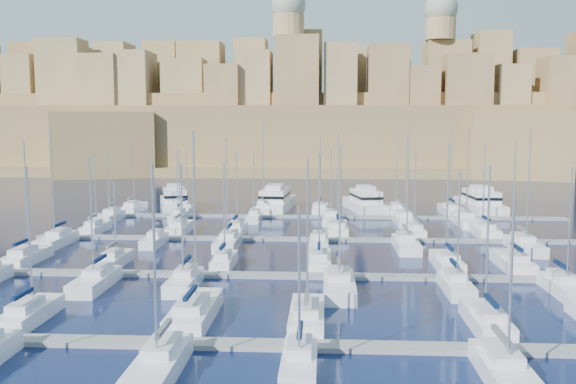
# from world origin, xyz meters

# --- Properties ---
(ground) EXTENTS (600.00, 600.00, 0.00)m
(ground) POSITION_xyz_m (0.00, 0.00, 0.00)
(ground) COLOR black
(ground) RESTS_ON ground
(pontoon_near) EXTENTS (84.00, 2.00, 0.40)m
(pontoon_near) POSITION_xyz_m (0.00, -34.00, 0.20)
(pontoon_near) COLOR slate
(pontoon_near) RESTS_ON ground
(pontoon_mid_near) EXTENTS (84.00, 2.00, 0.40)m
(pontoon_mid_near) POSITION_xyz_m (0.00, -12.00, 0.20)
(pontoon_mid_near) COLOR slate
(pontoon_mid_near) RESTS_ON ground
(pontoon_mid_far) EXTENTS (84.00, 2.00, 0.40)m
(pontoon_mid_far) POSITION_xyz_m (0.00, 10.00, 0.20)
(pontoon_mid_far) COLOR slate
(pontoon_mid_far) RESTS_ON ground
(pontoon_far) EXTENTS (84.00, 2.00, 0.40)m
(pontoon_far) POSITION_xyz_m (0.00, 32.00, 0.20)
(pontoon_far) COLOR slate
(pontoon_far) RESTS_ON ground
(sailboat_1) EXTENTS (2.56, 8.54, 13.58)m
(sailboat_1) POSITION_xyz_m (-25.06, -28.84, 0.74)
(sailboat_1) COLOR white
(sailboat_1) RESTS_ON ground
(sailboat_2) EXTENTS (3.24, 10.82, 16.57)m
(sailboat_2) POSITION_xyz_m (-11.11, -27.72, 0.78)
(sailboat_2) COLOR white
(sailboat_2) RESTS_ON ground
(sailboat_3) EXTENTS (2.85, 9.51, 14.27)m
(sailboat_3) POSITION_xyz_m (-1.42, -28.36, 0.75)
(sailboat_3) COLOR white
(sailboat_3) RESTS_ON ground
(sailboat_4) EXTENTS (2.70, 9.00, 13.82)m
(sailboat_4) POSITION_xyz_m (13.36, -28.61, 0.74)
(sailboat_4) COLOR white
(sailboat_4) RESTS_ON ground
(sailboat_8) EXTENTS (2.80, 9.35, 14.57)m
(sailboat_8) POSITION_xyz_m (-11.08, -39.56, 0.75)
(sailboat_8) COLOR white
(sailboat_8) RESTS_ON ground
(sailboat_9) EXTENTS (2.36, 7.88, 11.87)m
(sailboat_9) POSITION_xyz_m (-1.64, -38.84, 0.72)
(sailboat_9) COLOR white
(sailboat_9) RESTS_ON ground
(sailboat_10) EXTENTS (2.80, 9.33, 12.82)m
(sailboat_10) POSITION_xyz_m (11.85, -39.55, 0.74)
(sailboat_10) COLOR white
(sailboat_10) RESTS_ON ground
(sailboat_12) EXTENTS (2.76, 9.21, 15.08)m
(sailboat_12) POSITION_xyz_m (-35.97, -6.51, 0.75)
(sailboat_12) COLOR white
(sailboat_12) RESTS_ON ground
(sailboat_13) EXTENTS (2.28, 7.60, 10.36)m
(sailboat_13) POSITION_xyz_m (-24.84, -7.30, 0.70)
(sailboat_13) COLOR white
(sailboat_13) RESTS_ON ground
(sailboat_14) EXTENTS (2.28, 7.59, 12.65)m
(sailboat_14) POSITION_xyz_m (-11.76, -7.30, 0.72)
(sailboat_14) COLOR white
(sailboat_14) RESTS_ON ground
(sailboat_15) EXTENTS (2.73, 9.09, 13.26)m
(sailboat_15) POSITION_xyz_m (-0.62, -6.57, 0.74)
(sailboat_15) COLOR white
(sailboat_15) RESTS_ON ground
(sailboat_16) EXTENTS (2.75, 9.16, 14.81)m
(sailboat_16) POSITION_xyz_m (14.24, -6.54, 0.75)
(sailboat_16) COLOR white
(sailboat_16) RESTS_ON ground
(sailboat_17) EXTENTS (2.95, 9.84, 15.17)m
(sailboat_17) POSITION_xyz_m (21.87, -6.20, 0.76)
(sailboat_17) COLOR white
(sailboat_17) RESTS_ON ground
(sailboat_19) EXTENTS (2.80, 9.32, 13.81)m
(sailboat_19) POSITION_xyz_m (-23.45, -17.54, 0.74)
(sailboat_19) COLOR white
(sailboat_19) RESTS_ON ground
(sailboat_20) EXTENTS (2.57, 8.57, 13.15)m
(sailboat_20) POSITION_xyz_m (-14.32, -17.18, 0.73)
(sailboat_20) COLOR white
(sailboat_20) RESTS_ON ground
(sailboat_21) EXTENTS (3.10, 10.33, 15.09)m
(sailboat_21) POSITION_xyz_m (1.49, -18.04, 0.76)
(sailboat_21) COLOR white
(sailboat_21) RESTS_ON ground
(sailboat_22) EXTENTS (2.49, 8.31, 12.57)m
(sailboat_22) POSITION_xyz_m (13.17, -17.05, 0.72)
(sailboat_22) COLOR white
(sailboat_22) RESTS_ON ground
(sailboat_23) EXTENTS (2.67, 8.91, 12.92)m
(sailboat_23) POSITION_xyz_m (23.70, -17.34, 0.73)
(sailboat_23) COLOR white
(sailboat_23) RESTS_ON ground
(sailboat_24) EXTENTS (2.42, 8.06, 12.49)m
(sailboat_24) POSITION_xyz_m (-35.28, 14.93, 0.72)
(sailboat_24) COLOR white
(sailboat_24) RESTS_ON ground
(sailboat_25) EXTENTS (2.76, 9.20, 13.22)m
(sailboat_25) POSITION_xyz_m (-22.30, 15.49, 0.74)
(sailboat_25) COLOR white
(sailboat_25) RESTS_ON ground
(sailboat_26) EXTENTS (2.51, 8.36, 12.80)m
(sailboat_26) POSITION_xyz_m (-13.39, 15.07, 0.73)
(sailboat_26) COLOR white
(sailboat_26) RESTS_ON ground
(sailboat_27) EXTENTS (3.11, 10.36, 15.64)m
(sailboat_27) POSITION_xyz_m (1.93, 16.05, 0.77)
(sailboat_27) COLOR white
(sailboat_27) RESTS_ON ground
(sailboat_28) EXTENTS (2.48, 8.27, 13.07)m
(sailboat_28) POSITION_xyz_m (13.49, 15.03, 0.73)
(sailboat_28) COLOR white
(sailboat_28) RESTS_ON ground
(sailboat_29) EXTENTS (3.03, 10.11, 14.23)m
(sailboat_29) POSITION_xyz_m (23.86, 15.93, 0.76)
(sailboat_29) COLOR white
(sailboat_29) RESTS_ON ground
(sailboat_30) EXTENTS (2.86, 9.53, 16.46)m
(sailboat_30) POSITION_xyz_m (-36.92, 4.35, 0.77)
(sailboat_30) COLOR white
(sailboat_30) RESTS_ON ground
(sailboat_31) EXTENTS (2.28, 7.59, 12.76)m
(sailboat_31) POSITION_xyz_m (-23.46, 5.30, 0.72)
(sailboat_31) COLOR white
(sailboat_31) RESTS_ON ground
(sailboat_32) EXTENTS (2.86, 9.53, 15.18)m
(sailboat_32) POSITION_xyz_m (-13.08, 4.35, 0.76)
(sailboat_32) COLOR white
(sailboat_32) RESTS_ON ground
(sailboat_33) EXTENTS (2.49, 8.32, 13.28)m
(sailboat_33) POSITION_xyz_m (-0.76, 4.95, 0.73)
(sailboat_33) COLOR white
(sailboat_33) RESTS_ON ground
(sailboat_34) EXTENTS (2.93, 9.77, 16.57)m
(sailboat_34) POSITION_xyz_m (10.87, 4.23, 0.77)
(sailboat_34) COLOR white
(sailboat_34) RESTS_ON ground
(sailboat_35) EXTENTS (3.00, 9.98, 16.47)m
(sailboat_35) POSITION_xyz_m (26.36, 4.13, 0.77)
(sailboat_35) COLOR white
(sailboat_35) RESTS_ON ground
(sailboat_36) EXTENTS (2.83, 9.43, 15.67)m
(sailboat_36) POSITION_xyz_m (-36.16, 37.60, 0.76)
(sailboat_36) COLOR white
(sailboat_36) RESTS_ON ground
(sailboat_37) EXTENTS (2.28, 7.59, 11.87)m
(sailboat_37) POSITION_xyz_m (-25.80, 36.70, 0.71)
(sailboat_37) COLOR white
(sailboat_37) RESTS_ON ground
(sailboat_38) EXTENTS (3.24, 10.81, 17.69)m
(sailboat_38) POSITION_xyz_m (-11.53, 38.28, 0.79)
(sailboat_38) COLOR white
(sailboat_38) RESTS_ON ground
(sailboat_39) EXTENTS (2.91, 9.70, 14.79)m
(sailboat_39) POSITION_xyz_m (-0.87, 37.73, 0.76)
(sailboat_39) COLOR white
(sailboat_39) RESTS_ON ground
(sailboat_40) EXTENTS (3.14, 10.46, 15.43)m
(sailboat_40) POSITION_xyz_m (13.29, 38.10, 0.77)
(sailboat_40) COLOR white
(sailboat_40) RESTS_ON ground
(sailboat_41) EXTENTS (3.04, 10.13, 17.15)m
(sailboat_41) POSITION_xyz_m (23.11, 37.94, 0.78)
(sailboat_41) COLOR white
(sailboat_41) RESTS_ON ground
(sailboat_42) EXTENTS (2.70, 8.98, 12.75)m
(sailboat_42) POSITION_xyz_m (-36.88, 26.62, 0.73)
(sailboat_42) COLOR white
(sailboat_42) RESTS_ON ground
(sailboat_43) EXTENTS (2.16, 7.20, 12.61)m
(sailboat_43) POSITION_xyz_m (-25.20, 27.49, 0.72)
(sailboat_43) COLOR white
(sailboat_43) RESTS_ON ground
(sailboat_44) EXTENTS (2.20, 7.32, 11.87)m
(sailboat_44) POSITION_xyz_m (-12.07, 27.44, 0.71)
(sailboat_44) COLOR white
(sailboat_44) RESTS_ON ground
(sailboat_45) EXTENTS (2.78, 9.25, 12.87)m
(sailboat_45) POSITION_xyz_m (1.02, 26.49, 0.74)
(sailboat_45) COLOR white
(sailboat_45) RESTS_ON ground
(sailboat_46) EXTENTS (3.05, 10.17, 15.17)m
(sailboat_46) POSITION_xyz_m (13.33, 26.04, 0.76)
(sailboat_46) COLOR white
(sailboat_46) RESTS_ON ground
(sailboat_47) EXTENTS (3.27, 10.91, 16.30)m
(sailboat_47) POSITION_xyz_m (23.29, 25.68, 0.78)
(sailboat_47) COLOR white
(sailboat_47) RESTS_ON ground
(motor_yacht_a) EXTENTS (9.50, 17.53, 5.25)m
(motor_yacht_a) POSITION_xyz_m (-29.19, 41.58, 1.73)
(motor_yacht_a) COLOR white
(motor_yacht_a) RESTS_ON ground
(motor_yacht_b) EXTENTS (6.84, 18.52, 5.25)m
(motor_yacht_b) POSITION_xyz_m (-9.54, 42.22, 1.73)
(motor_yacht_b) COLOR white
(motor_yacht_b) RESTS_ON ground
(motor_yacht_c) EXTENTS (8.03, 16.82, 5.25)m
(motor_yacht_c) POSITION_xyz_m (7.66, 41.27, 1.73)
(motor_yacht_c) COLOR white
(motor_yacht_c) RESTS_ON ground
(motor_yacht_d) EXTENTS (6.49, 18.41, 5.25)m
(motor_yacht_d) POSITION_xyz_m (29.53, 42.21, 1.73)
(motor_yacht_d) COLOR white
(motor_yacht_d) RESTS_ON ground
(fortified_city) EXTENTS (460.00, 108.95, 59.52)m
(fortified_city) POSITION_xyz_m (-0.19, 155.26, 14.74)
(fortified_city) COLOR brown
(fortified_city) RESTS_ON ground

